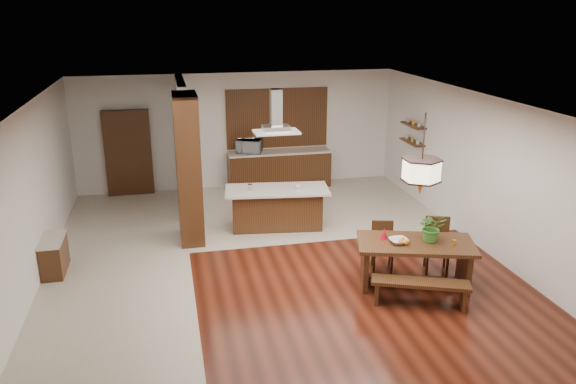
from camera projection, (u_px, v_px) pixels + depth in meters
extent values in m
plane|color=#341209|center=(272.00, 257.00, 10.42)|extent=(9.00, 9.00, 0.00)
cube|color=white|center=(271.00, 101.00, 9.51)|extent=(8.00, 9.00, 0.04)
cube|color=silver|center=(238.00, 131.00, 14.14)|extent=(8.00, 0.04, 2.90)
cube|color=silver|center=(354.00, 308.00, 5.79)|extent=(8.00, 0.04, 2.90)
cube|color=silver|center=(31.00, 198.00, 9.14)|extent=(0.04, 9.00, 2.90)
cube|color=silver|center=(476.00, 169.00, 10.79)|extent=(0.04, 9.00, 2.90)
cube|color=beige|center=(119.00, 271.00, 9.85)|extent=(2.50, 9.00, 0.01)
cube|color=beige|center=(305.00, 207.00, 12.99)|extent=(5.50, 4.00, 0.01)
cube|color=#3D1D0F|center=(271.00, 102.00, 9.52)|extent=(8.00, 9.00, 0.02)
cube|color=black|center=(188.00, 169.00, 10.79)|extent=(0.45, 1.00, 2.90)
cube|color=silver|center=(184.00, 144.00, 12.74)|extent=(0.18, 2.40, 2.90)
cube|color=black|center=(54.00, 256.00, 9.72)|extent=(0.37, 0.88, 0.63)
cube|color=black|center=(128.00, 153.00, 13.62)|extent=(1.10, 0.20, 2.10)
cube|color=black|center=(279.00, 170.00, 14.38)|extent=(2.60, 0.60, 0.90)
cube|color=beige|center=(279.00, 152.00, 14.23)|extent=(2.60, 0.62, 0.05)
cube|color=#9D6A2F|center=(277.00, 118.00, 14.21)|extent=(2.60, 0.08, 1.50)
cube|color=black|center=(412.00, 142.00, 13.19)|extent=(0.26, 0.90, 0.04)
cube|color=black|center=(413.00, 125.00, 13.06)|extent=(0.26, 0.90, 0.04)
cube|color=black|center=(416.00, 244.00, 9.13)|extent=(2.06, 1.43, 0.06)
cube|color=black|center=(365.00, 264.00, 9.30)|extent=(0.29, 0.74, 0.72)
cube|color=black|center=(464.00, 267.00, 9.19)|extent=(0.29, 0.74, 0.72)
imported|color=#377A28|center=(432.00, 227.00, 9.08)|extent=(0.49, 0.44, 0.49)
imported|color=beige|center=(399.00, 241.00, 9.07)|extent=(0.31, 0.31, 0.07)
cone|color=#9F0B19|center=(384.00, 233.00, 9.21)|extent=(0.14, 0.14, 0.20)
cylinder|color=gold|center=(454.00, 243.00, 8.97)|extent=(0.08, 0.08, 0.09)
cube|color=black|center=(277.00, 209.00, 11.68)|extent=(1.91, 0.91, 0.83)
cube|color=beige|center=(277.00, 190.00, 11.50)|extent=(2.21, 1.17, 0.05)
imported|color=silver|center=(298.00, 187.00, 11.49)|extent=(0.14, 0.14, 0.09)
imported|color=silver|center=(249.00, 146.00, 14.01)|extent=(0.71, 0.61, 0.33)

